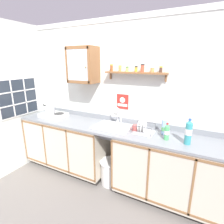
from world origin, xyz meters
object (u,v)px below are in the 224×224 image
(bottle_soda_green_2, at_px, (167,132))
(dish_rack, at_px, (143,130))
(trash_bin, at_px, (110,171))
(bottle_detergent_teal_0, at_px, (188,132))
(hot_plate_stove, at_px, (54,115))
(warning_sign, at_px, (122,102))
(saucepan, at_px, (50,109))
(bottle_water_blue_1, at_px, (164,127))
(wall_cabinet, at_px, (83,65))
(mug, at_px, (135,128))
(sink, at_px, (113,129))

(bottle_soda_green_2, relative_size, dish_rack, 0.79)
(trash_bin, bearing_deg, bottle_detergent_teal_0, -1.42)
(hot_plate_stove, relative_size, dish_rack, 1.56)
(bottle_soda_green_2, bearing_deg, hot_plate_stove, 178.31)
(bottle_soda_green_2, xyz_separation_m, trash_bin, (-0.81, 0.01, -0.83))
(bottle_soda_green_2, height_order, warning_sign, warning_sign)
(saucepan, distance_m, bottle_detergent_teal_0, 2.33)
(bottle_water_blue_1, relative_size, wall_cabinet, 0.45)
(hot_plate_stove, bearing_deg, bottle_soda_green_2, -1.69)
(bottle_soda_green_2, bearing_deg, bottle_water_blue_1, 111.49)
(wall_cabinet, bearing_deg, hot_plate_stove, -165.28)
(mug, bearing_deg, dish_rack, -0.07)
(sink, height_order, mug, sink)
(hot_plate_stove, xyz_separation_m, warning_sign, (1.21, 0.30, 0.31))
(hot_plate_stove, distance_m, mug, 1.53)
(saucepan, relative_size, wall_cabinet, 0.65)
(saucepan, xyz_separation_m, bottle_soda_green_2, (2.08, -0.08, -0.03))
(hot_plate_stove, relative_size, bottle_detergent_teal_0, 1.39)
(dish_rack, distance_m, trash_bin, 0.91)
(hot_plate_stove, bearing_deg, saucepan, 167.05)
(wall_cabinet, bearing_deg, warning_sign, 12.92)
(bottle_water_blue_1, relative_size, dish_rack, 0.89)
(bottle_soda_green_2, xyz_separation_m, dish_rack, (-0.33, 0.09, -0.06))
(dish_rack, xyz_separation_m, mug, (-0.11, 0.00, 0.00))
(mug, bearing_deg, hot_plate_stove, -178.77)
(mug, bearing_deg, wall_cabinet, 172.83)
(bottle_water_blue_1, height_order, bottle_soda_green_2, bottle_water_blue_1)
(bottle_water_blue_1, bearing_deg, warning_sign, 164.35)
(warning_sign, relative_size, trash_bin, 0.59)
(hot_plate_stove, distance_m, wall_cabinet, 1.05)
(wall_cabinet, height_order, warning_sign, wall_cabinet)
(sink, xyz_separation_m, mug, (0.36, -0.02, 0.08))
(saucepan, distance_m, wall_cabinet, 1.04)
(bottle_water_blue_1, xyz_separation_m, mug, (-0.38, -0.07, -0.07))
(bottle_detergent_teal_0, bearing_deg, sink, 173.29)
(wall_cabinet, xyz_separation_m, trash_bin, (0.59, -0.20, -1.63))
(bottle_water_blue_1, height_order, warning_sign, warning_sign)
(bottle_water_blue_1, xyz_separation_m, bottle_soda_green_2, (0.06, -0.16, -0.01))
(bottle_soda_green_2, bearing_deg, dish_rack, 164.74)
(saucepan, bearing_deg, sink, 1.10)
(saucepan, relative_size, trash_bin, 0.91)
(bottle_water_blue_1, bearing_deg, sink, -176.25)
(hot_plate_stove, height_order, saucepan, saucepan)
(bottle_detergent_teal_0, xyz_separation_m, bottle_water_blue_1, (-0.31, 0.17, -0.04))
(hot_plate_stove, height_order, mug, mug)
(bottle_detergent_teal_0, height_order, trash_bin, bottle_detergent_teal_0)
(bottle_soda_green_2, bearing_deg, mug, 168.49)
(bottle_detergent_teal_0, height_order, warning_sign, warning_sign)
(warning_sign, height_order, trash_bin, warning_sign)
(saucepan, distance_m, bottle_soda_green_2, 2.09)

